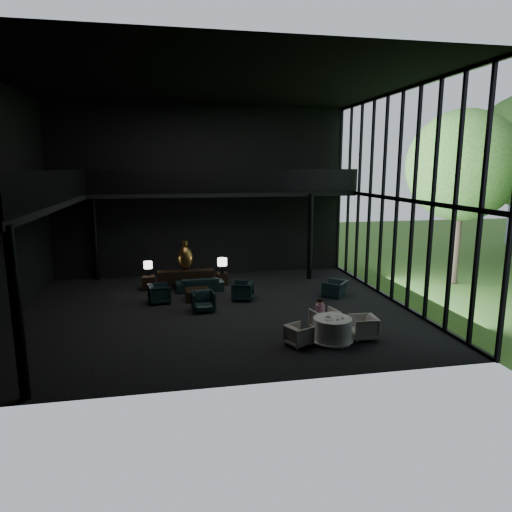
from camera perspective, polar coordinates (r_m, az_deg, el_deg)
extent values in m
cube|color=black|center=(17.01, -4.88, -6.76)|extent=(14.00, 12.00, 0.02)
cube|color=black|center=(16.43, -5.37, 20.85)|extent=(14.00, 12.00, 0.02)
cube|color=black|center=(22.20, -6.73, 7.92)|extent=(14.00, 0.04, 8.00)
cube|color=black|center=(10.31, -1.65, 4.39)|extent=(14.00, 0.04, 8.00)
cube|color=black|center=(17.01, -29.39, 5.62)|extent=(0.04, 12.00, 8.00)
cube|color=black|center=(16.73, -26.13, 5.85)|extent=(2.00, 12.00, 0.25)
cube|color=black|center=(21.31, -3.82, 7.84)|extent=(12.00, 2.00, 0.25)
cube|color=black|center=(16.46, -22.92, 8.14)|extent=(0.06, 12.00, 1.00)
cube|color=black|center=(20.29, -3.48, 9.38)|extent=(12.00, 0.06, 1.00)
cylinder|color=black|center=(11.39, -27.71, -6.55)|extent=(0.24, 0.24, 4.00)
cylinder|color=black|center=(22.29, -19.48, 2.20)|extent=(0.24, 0.24, 4.00)
cylinder|color=black|center=(21.36, 6.77, 2.40)|extent=(0.24, 0.24, 4.00)
cylinder|color=#382D23|center=(22.26, 23.83, 3.05)|extent=(0.36, 0.36, 4.90)
sphere|color=#2B5E21|center=(22.09, 24.41, 10.25)|extent=(4.80, 4.80, 4.80)
cube|color=black|center=(20.17, -8.73, -2.85)|extent=(2.43, 0.55, 0.77)
ellipsoid|color=#B28A2A|center=(20.20, -8.83, -0.18)|extent=(0.68, 0.68, 1.05)
cylinder|color=#B28A2A|center=(20.09, -8.89, 1.59)|extent=(0.23, 0.23, 0.21)
cube|color=black|center=(20.20, -13.27, -3.27)|extent=(0.53, 0.53, 0.59)
cylinder|color=black|center=(20.17, -13.32, -1.96)|extent=(0.11, 0.11, 0.33)
cylinder|color=white|center=(20.10, -13.36, -1.09)|extent=(0.37, 0.37, 0.30)
cube|color=black|center=(20.53, -4.28, -2.83)|extent=(0.49, 0.49, 0.54)
cylinder|color=black|center=(20.24, -4.23, -1.71)|extent=(0.13, 0.13, 0.37)
cylinder|color=white|center=(20.17, -4.25, -0.74)|extent=(0.42, 0.42, 0.34)
imported|color=black|center=(19.57, -7.08, -3.26)|extent=(1.96, 0.66, 0.76)
imported|color=#0B2132|center=(18.10, -11.98, -4.47)|extent=(0.89, 0.94, 0.84)
imported|color=black|center=(18.10, -1.69, -4.22)|extent=(1.00, 1.03, 0.85)
imported|color=#122B30|center=(16.81, -6.64, -5.46)|extent=(0.91, 0.86, 0.87)
imported|color=#0C252B|center=(18.90, 9.84, -3.86)|extent=(0.99, 1.02, 0.76)
cube|color=black|center=(18.33, -7.29, -4.81)|extent=(0.98, 0.98, 0.42)
cylinder|color=white|center=(14.08, 9.51, -9.11)|extent=(1.16, 1.16, 0.75)
cone|color=white|center=(14.20, 9.46, -10.34)|extent=(1.31, 1.31, 0.10)
imported|color=beige|center=(14.92, 8.57, -7.78)|extent=(0.93, 0.89, 0.81)
imported|color=#AFA598|center=(14.53, 13.26, -8.52)|extent=(0.78, 0.83, 0.80)
imported|color=#ADA69E|center=(13.72, 5.36, -9.85)|extent=(0.76, 0.78, 0.62)
cylinder|color=pink|center=(14.88, 8.00, -6.79)|extent=(0.30, 0.30, 0.42)
sphere|color=#D8A884|center=(14.78, 8.04, -5.63)|extent=(0.21, 0.21, 0.21)
ellipsoid|color=black|center=(14.78, 8.04, -5.51)|extent=(0.22, 0.22, 0.15)
cylinder|color=white|center=(13.80, 9.15, -7.85)|extent=(0.32, 0.32, 0.02)
cylinder|color=white|center=(14.19, 10.37, -7.34)|extent=(0.24, 0.24, 0.02)
cylinder|color=white|center=(13.94, 10.52, -7.70)|extent=(0.14, 0.14, 0.01)
cylinder|color=white|center=(13.91, 10.75, -7.59)|extent=(0.11, 0.11, 0.06)
ellipsoid|color=white|center=(13.99, 9.02, -7.43)|extent=(0.16, 0.16, 0.08)
cylinder|color=#99999E|center=(13.76, 10.15, -7.83)|extent=(0.07, 0.07, 0.06)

